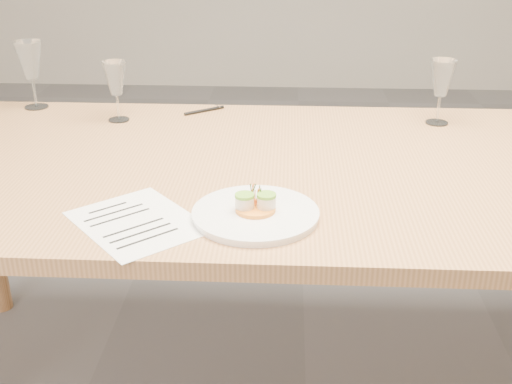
# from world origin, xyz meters

# --- Properties ---
(dining_table) EXTENTS (2.40, 1.00, 0.75)m
(dining_table) POSITION_xyz_m (0.00, 0.00, 0.68)
(dining_table) COLOR tan
(dining_table) RESTS_ON ground
(dinner_plate) EXTENTS (0.27, 0.27, 0.07)m
(dinner_plate) POSITION_xyz_m (-0.14, -0.31, 0.76)
(dinner_plate) COLOR white
(dinner_plate) RESTS_ON dining_table
(recipe_sheet) EXTENTS (0.34, 0.35, 0.00)m
(recipe_sheet) POSITION_xyz_m (-0.38, -0.34, 0.75)
(recipe_sheet) COLOR white
(recipe_sheet) RESTS_ON dining_table
(ballpoint_pen) EXTENTS (0.12, 0.09, 0.01)m
(ballpoint_pen) POSITION_xyz_m (-0.34, 0.42, 0.76)
(ballpoint_pen) COLOR black
(ballpoint_pen) RESTS_ON dining_table
(wine_glass_0) EXTENTS (0.09, 0.09, 0.21)m
(wine_glass_0) POSITION_xyz_m (-0.88, 0.44, 0.90)
(wine_glass_0) COLOR white
(wine_glass_0) RESTS_ON dining_table
(wine_glass_1) EXTENTS (0.07, 0.07, 0.18)m
(wine_glass_1) POSITION_xyz_m (-0.58, 0.32, 0.88)
(wine_glass_1) COLOR white
(wine_glass_1) RESTS_ON dining_table
(wine_glass_2) EXTENTS (0.08, 0.08, 0.19)m
(wine_glass_2) POSITION_xyz_m (0.37, 0.34, 0.88)
(wine_glass_2) COLOR white
(wine_glass_2) RESTS_ON dining_table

